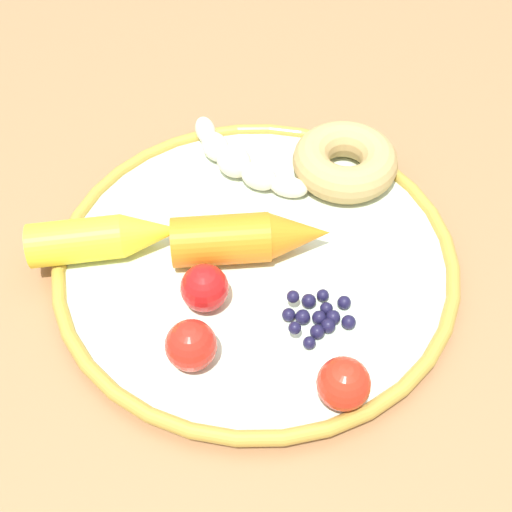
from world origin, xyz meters
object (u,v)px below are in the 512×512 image
at_px(donut, 345,161).
at_px(tomato_near, 344,384).
at_px(carrot_yellow, 107,238).
at_px(tomato_mid, 191,345).
at_px(dining_table, 229,303).
at_px(blueberry_pile, 318,316).
at_px(banana, 238,160).
at_px(tomato_far, 205,288).
at_px(plate, 256,258).
at_px(carrot_orange, 250,238).

relative_size(donut, tomato_near, 2.52).
height_order(carrot_yellow, tomato_mid, tomato_mid).
bearing_deg(dining_table, carrot_yellow, 108.16).
bearing_deg(dining_table, tomato_near, -146.46).
xyz_separation_m(donut, blueberry_pile, (-0.17, 0.02, -0.01)).
distance_m(donut, tomato_mid, 0.24).
bearing_deg(banana, tomato_far, 176.13).
xyz_separation_m(plate, banana, (0.11, 0.03, 0.02)).
distance_m(plate, donut, 0.13).
xyz_separation_m(dining_table, banana, (0.08, -0.00, 0.12)).
xyz_separation_m(carrot_orange, tomato_mid, (-0.11, 0.03, -0.00)).
distance_m(dining_table, carrot_yellow, 0.16).
relative_size(carrot_orange, tomato_near, 3.62).
bearing_deg(carrot_yellow, tomato_far, -117.44).
xyz_separation_m(donut, tomato_near, (-0.23, 0.00, 0.00)).
relative_size(carrot_orange, tomato_far, 3.65).
xyz_separation_m(tomato_mid, tomato_far, (0.05, -0.00, -0.00)).
bearing_deg(donut, tomato_mid, 151.88).
height_order(banana, tomato_mid, tomato_mid).
xyz_separation_m(carrot_orange, carrot_yellow, (-0.01, 0.12, -0.00)).
relative_size(banana, carrot_yellow, 0.90).
bearing_deg(tomato_mid, plate, -20.41).
distance_m(carrot_orange, carrot_yellow, 0.12).
bearing_deg(tomato_far, blueberry_pile, -96.38).
height_order(carrot_orange, carrot_yellow, carrot_orange).
bearing_deg(plate, banana, 13.70).
relative_size(carrot_yellow, tomato_near, 3.43).
bearing_deg(tomato_mid, carrot_yellow, 40.69).
distance_m(carrot_yellow, tomato_near, 0.23).
relative_size(banana, donut, 1.23).
xyz_separation_m(blueberry_pile, tomato_far, (0.01, 0.09, 0.01)).
xyz_separation_m(plate, carrot_yellow, (-0.01, 0.12, 0.02)).
height_order(donut, tomato_far, tomato_far).
bearing_deg(carrot_yellow, carrot_orange, -86.19).
height_order(dining_table, banana, banana).
height_order(carrot_orange, tomato_near, carrot_orange).
distance_m(carrot_orange, tomato_far, 0.06).
bearing_deg(banana, tomato_mid, 176.32).
bearing_deg(banana, tomato_near, -157.14).
xyz_separation_m(tomato_near, tomato_far, (0.08, 0.11, -0.00)).
height_order(carrot_orange, blueberry_pile, carrot_orange).
bearing_deg(carrot_orange, carrot_yellow, 93.81).
relative_size(tomato_near, tomato_far, 1.01).
height_order(carrot_orange, tomato_mid, carrot_orange).
distance_m(plate, carrot_orange, 0.02).
distance_m(plate, tomato_far, 0.07).
xyz_separation_m(carrot_orange, tomato_far, (-0.05, 0.03, -0.00)).
xyz_separation_m(banana, carrot_yellow, (-0.11, 0.10, 0.01)).
bearing_deg(tomato_mid, tomato_near, -101.41).
bearing_deg(tomato_near, banana, 22.86).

